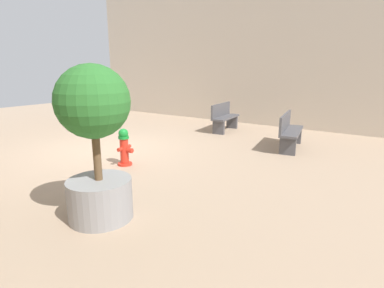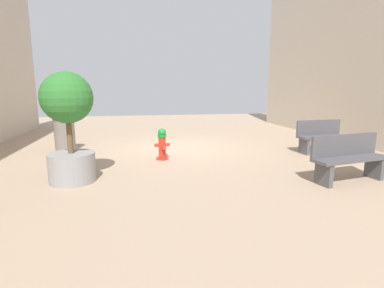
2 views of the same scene
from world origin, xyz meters
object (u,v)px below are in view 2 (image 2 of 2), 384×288
object	(u,v)px
fire_hydrant	(162,144)
planter_tree	(69,121)
bench_far	(349,157)
trash_bin	(65,134)
bench_near	(321,136)

from	to	relation	value
fire_hydrant	planter_tree	distance (m)	2.65
bench_far	trash_bin	distance (m)	7.68
bench_far	fire_hydrant	bearing A→B (deg)	-35.89
fire_hydrant	trash_bin	world-z (taller)	trash_bin
planter_tree	bench_far	bearing A→B (deg)	169.77
bench_near	fire_hydrant	bearing A→B (deg)	0.30
fire_hydrant	bench_far	bearing A→B (deg)	144.11
fire_hydrant	planter_tree	bearing A→B (deg)	38.70
bench_near	trash_bin	bearing A→B (deg)	-12.79
fire_hydrant	bench_near	size ratio (longest dim) A/B	0.55
bench_near	trash_bin	distance (m)	7.66
trash_bin	bench_near	bearing A→B (deg)	167.21
bench_near	bench_far	bearing A→B (deg)	66.85
bench_near	bench_far	distance (m)	2.83
bench_far	planter_tree	bearing A→B (deg)	-10.23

